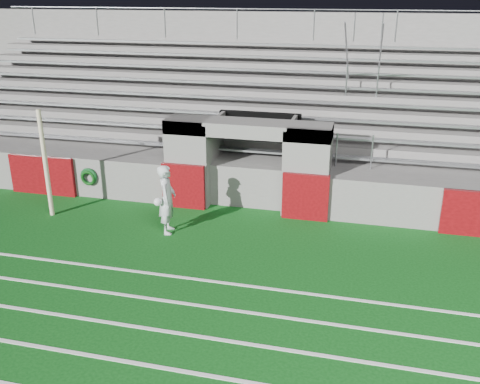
# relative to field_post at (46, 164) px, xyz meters

# --- Properties ---
(ground) EXTENTS (90.00, 90.00, 0.00)m
(ground) POSITION_rel_field_post_xyz_m (5.33, -1.50, -1.54)
(ground) COLOR #0B4411
(ground) RESTS_ON ground
(field_post) EXTENTS (0.13, 0.13, 3.09)m
(field_post) POSITION_rel_field_post_xyz_m (0.00, 0.00, 0.00)
(field_post) COLOR beige
(field_post) RESTS_ON ground
(stadium_structure) EXTENTS (26.00, 8.48, 5.42)m
(stadium_structure) POSITION_rel_field_post_xyz_m (5.33, 6.47, -0.05)
(stadium_structure) COLOR #615E5B
(stadium_structure) RESTS_ON ground
(goalkeeper_with_ball) EXTENTS (0.58, 0.76, 1.88)m
(goalkeeper_with_ball) POSITION_rel_field_post_xyz_m (3.69, -0.28, -0.60)
(goalkeeper_with_ball) COLOR silver
(goalkeeper_with_ball) RESTS_ON ground
(hose_coil) EXTENTS (0.55, 0.15, 0.55)m
(hose_coil) POSITION_rel_field_post_xyz_m (0.44, 1.43, -0.84)
(hose_coil) COLOR #0D441A
(hose_coil) RESTS_ON ground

